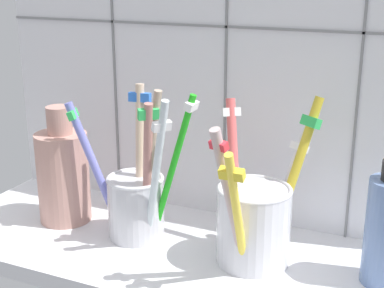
{
  "coord_description": "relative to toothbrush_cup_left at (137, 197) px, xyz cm",
  "views": [
    {
      "loc": [
        24.11,
        -52.86,
        33.63
      ],
      "look_at": [
        0.0,
        0.8,
        14.8
      ],
      "focal_mm": 52.18,
      "sensor_mm": 36.0,
      "label": 1
    }
  ],
  "objects": [
    {
      "name": "ceramic_vase",
      "position": [
        -11.07,
        0.53,
        1.03
      ],
      "size": [
        6.61,
        6.61,
        15.14
      ],
      "color": "tan",
      "rests_on": "counter_slab"
    },
    {
      "name": "tile_wall_back",
      "position": [
        7.16,
        11.37,
        15.23
      ],
      "size": [
        64.0,
        2.2,
        45.0
      ],
      "color": "white",
      "rests_on": "ground"
    },
    {
      "name": "toothbrush_cup_right",
      "position": [
        14.6,
        0.18,
        -0.11
      ],
      "size": [
        11.67,
        16.02,
        18.27
      ],
      "color": "silver",
      "rests_on": "counter_slab"
    },
    {
      "name": "toothbrush_cup_left",
      "position": [
        0.0,
        0.0,
        0.0
      ],
      "size": [
        16.32,
        8.19,
        18.94
      ],
      "color": "silver",
      "rests_on": "counter_slab"
    },
    {
      "name": "counter_slab",
      "position": [
        7.16,
        -0.63,
        -6.27
      ],
      "size": [
        64.0,
        22.0,
        2.0
      ],
      "primitive_type": "cube",
      "color": "silver",
      "rests_on": "ground"
    }
  ]
}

